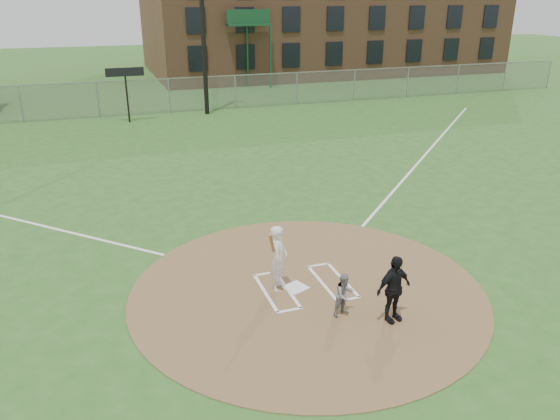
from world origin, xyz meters
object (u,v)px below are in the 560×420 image
object	(u,v)px
home_plate	(296,288)
catcher	(344,295)
umpire	(394,289)
batter_at_plate	(279,258)

from	to	relation	value
home_plate	catcher	world-z (taller)	catcher
umpire	batter_at_plate	size ratio (longest dim) A/B	0.85
umpire	batter_at_plate	distance (m)	2.77
home_plate	batter_at_plate	size ratio (longest dim) A/B	0.27
umpire	batter_at_plate	world-z (taller)	batter_at_plate
catcher	batter_at_plate	xyz separation A→B (m)	(-0.98, 1.52, 0.32)
home_plate	batter_at_plate	distance (m)	0.90
umpire	batter_at_plate	xyz separation A→B (m)	(-1.87, 2.05, 0.06)
catcher	umpire	world-z (taller)	umpire
umpire	batter_at_plate	bearing A→B (deg)	119.68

